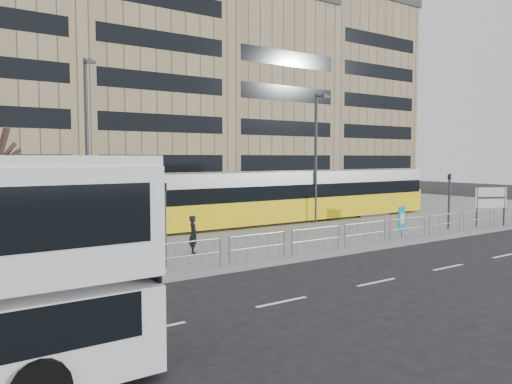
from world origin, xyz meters
TOP-DOWN VIEW (x-y plane):
  - ground at (0.00, 0.00)m, footprint 120.00×120.00m
  - plaza at (0.00, 12.00)m, footprint 64.00×24.00m
  - kerb at (0.00, 0.05)m, footprint 64.00×0.25m
  - building_row at (1.55, 34.27)m, footprint 70.40×18.40m
  - pedestrian_barrier at (2.00, 0.50)m, footprint 32.07×0.07m
  - road_markings at (1.00, -4.00)m, footprint 62.00×0.12m
  - tram at (2.80, 9.23)m, footprint 26.69×2.57m
  - station_sign at (13.11, 0.80)m, footprint 1.83×0.88m
  - ad_panel at (5.64, 1.16)m, footprint 0.80×0.32m
  - pedestrian at (-5.07, 3.26)m, footprint 0.53×0.67m
  - traffic_light_west at (-7.10, 1.60)m, footprint 0.20×0.22m
  - traffic_light_east at (10.20, 1.58)m, footprint 0.23×0.25m
  - lamp_post_west at (-7.80, 8.69)m, footprint 0.45×1.04m
  - lamp_post_east at (5.89, 7.95)m, footprint 0.45×1.04m

SIDE VIEW (x-z plane):
  - ground at x=0.00m, z-range 0.00..0.00m
  - road_markings at x=1.00m, z-range 0.00..0.01m
  - kerb at x=0.00m, z-range -0.01..0.16m
  - plaza at x=0.00m, z-range 0.00..0.15m
  - pedestrian at x=-5.07m, z-range 0.15..1.76m
  - pedestrian_barrier at x=2.00m, z-range 0.43..1.53m
  - ad_panel at x=5.64m, z-range 0.28..1.82m
  - station_sign at x=13.11m, z-range 0.59..2.86m
  - tram at x=2.80m, z-range 0.16..3.30m
  - traffic_light_west at x=-7.10m, z-range 0.57..3.67m
  - traffic_light_east at x=10.20m, z-range 0.57..3.67m
  - lamp_post_east at x=5.89m, z-range 0.52..8.47m
  - lamp_post_west at x=-7.80m, z-range 0.53..9.17m
  - building_row at x=1.55m, z-range -2.69..28.51m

